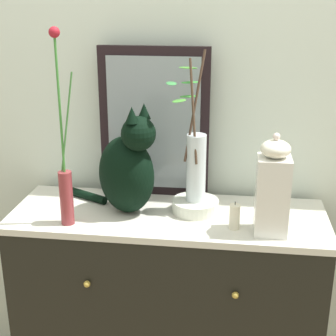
{
  "coord_description": "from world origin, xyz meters",
  "views": [
    {
      "loc": [
        0.22,
        -1.69,
        1.65
      ],
      "look_at": [
        0.0,
        0.0,
        1.05
      ],
      "focal_mm": 53.46,
      "sensor_mm": 36.0,
      "label": 1
    }
  ],
  "objects": [
    {
      "name": "bowl_porcelain",
      "position": [
        0.1,
        0.03,
        0.89
      ],
      "size": [
        0.18,
        0.18,
        0.05
      ],
      "primitive_type": "cylinder",
      "color": "silver",
      "rests_on": "sideboard"
    },
    {
      "name": "candle_pillar",
      "position": [
        0.25,
        -0.09,
        0.91
      ],
      "size": [
        0.04,
        0.04,
        0.1
      ],
      "color": "beige",
      "rests_on": "sideboard"
    },
    {
      "name": "mirror_leaning",
      "position": [
        -0.08,
        0.19,
        1.16
      ],
      "size": [
        0.43,
        0.03,
        0.59
      ],
      "color": "black",
      "rests_on": "sideboard"
    },
    {
      "name": "vase_glass_clear",
      "position": [
        0.1,
        0.03,
        1.06
      ],
      "size": [
        0.15,
        0.16,
        0.55
      ],
      "color": "silver",
      "rests_on": "bowl_porcelain"
    },
    {
      "name": "jar_lidded_porcelain",
      "position": [
        0.37,
        -0.11,
        1.03
      ],
      "size": [
        0.11,
        0.11,
        0.35
      ],
      "color": "silver",
      "rests_on": "sideboard"
    },
    {
      "name": "wall_back",
      "position": [
        0.0,
        0.29,
        1.3
      ],
      "size": [
        4.4,
        0.08,
        2.6
      ],
      "primitive_type": "cube",
      "color": "silver",
      "rests_on": "ground_plane"
    },
    {
      "name": "cat_sitting",
      "position": [
        -0.15,
        -0.01,
        1.04
      ],
      "size": [
        0.4,
        0.27,
        0.42
      ],
      "color": "black",
      "rests_on": "sideboard"
    },
    {
      "name": "vase_slim_green",
      "position": [
        -0.34,
        -0.13,
        1.04
      ],
      "size": [
        0.08,
        0.05,
        0.68
      ],
      "color": "maroon",
      "rests_on": "sideboard"
    },
    {
      "name": "sideboard",
      "position": [
        0.0,
        -0.0,
        0.43
      ],
      "size": [
        1.18,
        0.44,
        0.87
      ],
      "color": "black",
      "rests_on": "ground_plane"
    }
  ]
}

